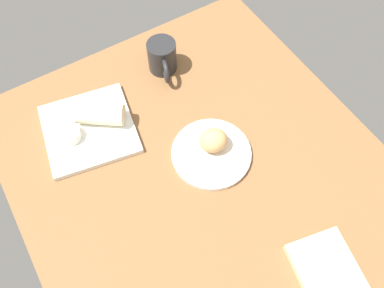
{
  "coord_description": "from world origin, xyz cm",
  "views": [
    {
      "loc": [
        31.1,
        -24.8,
        93.26
      ],
      "look_at": [
        -10.78,
        0.93,
        7.0
      ],
      "focal_mm": 36.31,
      "sensor_mm": 36.0,
      "label": 1
    }
  ],
  "objects_px": {
    "round_plate": "(211,154)",
    "breakfast_wrap": "(100,114)",
    "square_plate": "(89,129)",
    "book_stack": "(334,284)",
    "scone_pastry": "(213,140)",
    "sauce_cup": "(69,135)",
    "coffee_mug": "(162,57)"
  },
  "relations": [
    {
      "from": "breakfast_wrap",
      "to": "sauce_cup",
      "type": "bearing_deg",
      "value": -50.19
    },
    {
      "from": "breakfast_wrap",
      "to": "scone_pastry",
      "type": "bearing_deg",
      "value": 78.78
    },
    {
      "from": "scone_pastry",
      "to": "square_plate",
      "type": "xyz_separation_m",
      "value": [
        -0.22,
        -0.25,
        -0.04
      ]
    },
    {
      "from": "square_plate",
      "to": "coffee_mug",
      "type": "height_order",
      "value": "coffee_mug"
    },
    {
      "from": "square_plate",
      "to": "round_plate",
      "type": "bearing_deg",
      "value": 45.69
    },
    {
      "from": "square_plate",
      "to": "book_stack",
      "type": "relative_size",
      "value": 0.96
    },
    {
      "from": "scone_pastry",
      "to": "sauce_cup",
      "type": "height_order",
      "value": "scone_pastry"
    },
    {
      "from": "round_plate",
      "to": "breakfast_wrap",
      "type": "distance_m",
      "value": 0.31
    },
    {
      "from": "round_plate",
      "to": "scone_pastry",
      "type": "height_order",
      "value": "scone_pastry"
    },
    {
      "from": "sauce_cup",
      "to": "breakfast_wrap",
      "type": "height_order",
      "value": "breakfast_wrap"
    },
    {
      "from": "book_stack",
      "to": "coffee_mug",
      "type": "distance_m",
      "value": 0.73
    },
    {
      "from": "square_plate",
      "to": "breakfast_wrap",
      "type": "xyz_separation_m",
      "value": [
        -0.0,
        0.04,
        0.04
      ]
    },
    {
      "from": "round_plate",
      "to": "book_stack",
      "type": "relative_size",
      "value": 0.86
    },
    {
      "from": "square_plate",
      "to": "sauce_cup",
      "type": "relative_size",
      "value": 3.96
    },
    {
      "from": "sauce_cup",
      "to": "book_stack",
      "type": "height_order",
      "value": "sauce_cup"
    },
    {
      "from": "scone_pastry",
      "to": "breakfast_wrap",
      "type": "relative_size",
      "value": 0.58
    },
    {
      "from": "breakfast_wrap",
      "to": "coffee_mug",
      "type": "bearing_deg",
      "value": 145.07
    },
    {
      "from": "scone_pastry",
      "to": "breakfast_wrap",
      "type": "xyz_separation_m",
      "value": [
        -0.22,
        -0.21,
        0.0
      ]
    },
    {
      "from": "sauce_cup",
      "to": "breakfast_wrap",
      "type": "distance_m",
      "value": 0.1
    },
    {
      "from": "sauce_cup",
      "to": "book_stack",
      "type": "xyz_separation_m",
      "value": [
        0.64,
        0.34,
        -0.02
      ]
    },
    {
      "from": "round_plate",
      "to": "book_stack",
      "type": "height_order",
      "value": "book_stack"
    },
    {
      "from": "round_plate",
      "to": "sauce_cup",
      "type": "distance_m",
      "value": 0.37
    },
    {
      "from": "square_plate",
      "to": "sauce_cup",
      "type": "distance_m",
      "value": 0.06
    },
    {
      "from": "coffee_mug",
      "to": "round_plate",
      "type": "bearing_deg",
      "value": -6.75
    },
    {
      "from": "scone_pastry",
      "to": "sauce_cup",
      "type": "distance_m",
      "value": 0.37
    },
    {
      "from": "book_stack",
      "to": "coffee_mug",
      "type": "xyz_separation_m",
      "value": [
        -0.73,
        -0.01,
        0.04
      ]
    },
    {
      "from": "book_stack",
      "to": "coffee_mug",
      "type": "height_order",
      "value": "coffee_mug"
    },
    {
      "from": "round_plate",
      "to": "breakfast_wrap",
      "type": "relative_size",
      "value": 1.65
    },
    {
      "from": "round_plate",
      "to": "square_plate",
      "type": "height_order",
      "value": "square_plate"
    },
    {
      "from": "book_stack",
      "to": "sauce_cup",
      "type": "bearing_deg",
      "value": -151.9
    },
    {
      "from": "sauce_cup",
      "to": "round_plate",
      "type": "bearing_deg",
      "value": 51.77
    },
    {
      "from": "breakfast_wrap",
      "to": "square_plate",
      "type": "bearing_deg",
      "value": -50.19
    }
  ]
}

